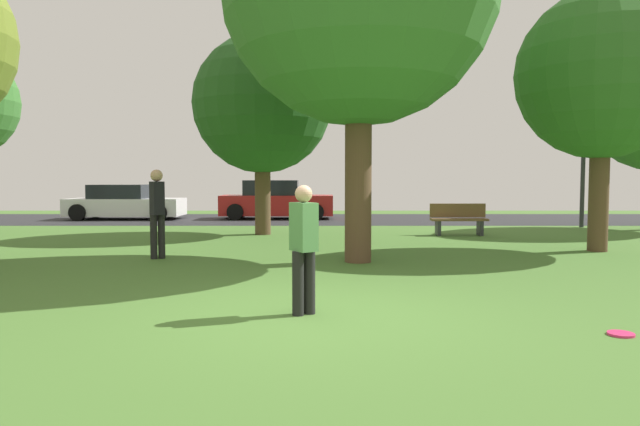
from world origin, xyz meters
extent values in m
plane|color=#47702D|center=(0.00, 0.00, 0.00)|extent=(44.00, 44.00, 0.00)
cube|color=#28282B|center=(0.00, 16.00, 0.00)|extent=(44.00, 6.40, 0.01)
cylinder|color=brown|center=(6.24, 5.97, 1.25)|extent=(0.42, 0.42, 2.50)
sphere|color=#2D6023|center=(6.24, 5.97, 3.92)|extent=(3.73, 3.73, 3.73)
cylinder|color=brown|center=(-1.63, 9.82, 1.23)|extent=(0.46, 0.46, 2.46)
sphere|color=#23511E|center=(-1.63, 9.82, 3.76)|extent=(3.97, 3.97, 3.97)
cylinder|color=brown|center=(0.77, 4.32, 1.59)|extent=(0.52, 0.52, 3.18)
cylinder|color=black|center=(-3.19, 4.80, 0.45)|extent=(0.14, 0.14, 0.89)
cylinder|color=black|center=(-3.33, 4.72, 0.45)|extent=(0.14, 0.14, 0.89)
cube|color=black|center=(-3.26, 4.76, 1.23)|extent=(0.36, 0.39, 0.67)
sphere|color=tan|center=(-3.26, 4.76, 1.69)|extent=(0.24, 0.24, 0.24)
cylinder|color=black|center=(-0.23, -0.08, 0.38)|extent=(0.14, 0.14, 0.77)
cylinder|color=black|center=(-0.10, 0.01, 0.38)|extent=(0.14, 0.14, 0.77)
cube|color=#51894C|center=(-0.16, -0.04, 1.06)|extent=(0.36, 0.39, 0.58)
sphere|color=tan|center=(-0.16, -0.04, 1.45)|extent=(0.21, 0.21, 0.21)
cylinder|color=#EA2D6B|center=(3.17, -0.95, 0.01)|extent=(0.27, 0.27, 0.03)
cube|color=white|center=(-7.67, 15.97, 0.49)|extent=(4.43, 1.80, 0.68)
cube|color=black|center=(-7.89, 15.97, 1.10)|extent=(2.13, 1.58, 0.55)
cylinder|color=black|center=(-6.12, 16.87, 0.32)|extent=(0.64, 0.22, 0.64)
cylinder|color=black|center=(-6.12, 15.08, 0.32)|extent=(0.64, 0.22, 0.64)
cylinder|color=black|center=(-9.22, 16.87, 0.32)|extent=(0.64, 0.22, 0.64)
cylinder|color=black|center=(-9.22, 15.08, 0.32)|extent=(0.64, 0.22, 0.64)
cube|color=#B21E1E|center=(-1.69, 16.25, 0.55)|extent=(4.45, 1.73, 0.80)
cube|color=black|center=(-1.92, 16.25, 1.24)|extent=(2.14, 1.52, 0.60)
cylinder|color=black|center=(-0.13, 17.12, 0.32)|extent=(0.64, 0.22, 0.64)
cylinder|color=black|center=(-0.13, 15.39, 0.32)|extent=(0.64, 0.22, 0.64)
cylinder|color=black|center=(-3.25, 17.12, 0.32)|extent=(0.64, 0.22, 0.64)
cylinder|color=black|center=(-3.25, 15.39, 0.32)|extent=(0.64, 0.22, 0.64)
cube|color=brown|center=(4.00, 9.52, 0.45)|extent=(1.60, 0.44, 0.06)
cube|color=brown|center=(4.00, 9.72, 0.70)|extent=(1.60, 0.06, 0.40)
cube|color=#333338|center=(4.60, 9.52, 0.23)|extent=(0.10, 0.40, 0.45)
cube|color=#333338|center=(3.40, 9.52, 0.23)|extent=(0.10, 0.40, 0.45)
cylinder|color=#2D2D33|center=(8.71, 12.20, 2.25)|extent=(0.14, 0.14, 4.50)
camera|label=1|loc=(0.03, -6.87, 1.64)|focal=32.41mm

